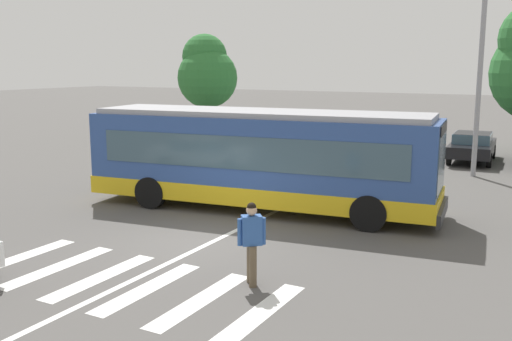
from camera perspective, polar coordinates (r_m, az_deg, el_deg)
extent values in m
plane|color=#514F4C|center=(15.03, -5.64, -6.83)|extent=(160.00, 160.00, 0.00)
cylinder|color=black|center=(18.18, 12.42, -2.37)|extent=(1.03, 0.42, 1.00)
cylinder|color=black|center=(15.93, 10.99, -4.11)|extent=(1.03, 0.42, 1.00)
cylinder|color=black|center=(20.39, -6.77, -0.83)|extent=(1.03, 0.42, 1.00)
cylinder|color=black|center=(18.41, -10.27, -2.13)|extent=(1.03, 0.42, 1.00)
cube|color=#2D4C8E|center=(17.80, 0.37, 1.29)|extent=(10.86, 3.80, 2.55)
cube|color=gold|center=(17.99, 0.37, -1.85)|extent=(10.97, 3.83, 0.55)
cube|color=#3D5666|center=(17.76, 0.38, 2.27)|extent=(9.60, 3.69, 0.96)
cube|color=#3D5666|center=(16.59, 17.71, 0.85)|extent=(0.31, 2.23, 1.63)
cube|color=black|center=(16.47, 17.88, 3.91)|extent=(0.29, 1.93, 0.28)
cube|color=#99999E|center=(17.64, 0.38, 5.65)|extent=(10.41, 3.54, 0.16)
cube|color=#28282B|center=(16.86, 17.81, -3.87)|extent=(0.42, 2.55, 0.36)
cylinder|color=brown|center=(12.08, -0.53, -9.00)|extent=(0.16, 0.16, 0.85)
cylinder|color=brown|center=(11.84, -0.32, -9.41)|extent=(0.16, 0.16, 0.85)
cube|color=#2D569E|center=(11.73, -0.43, -5.86)|extent=(0.47, 0.45, 0.60)
cylinder|color=#2D569E|center=(11.70, -1.59, -6.06)|extent=(0.10, 0.10, 0.55)
cylinder|color=#2D569E|center=(11.78, 0.72, -5.94)|extent=(0.10, 0.10, 0.55)
sphere|color=tan|center=(11.63, -0.43, -3.92)|extent=(0.22, 0.22, 0.22)
sphere|color=black|center=(11.61, -0.43, -3.61)|extent=(0.19, 0.19, 0.19)
cylinder|color=black|center=(34.14, 0.93, 3.44)|extent=(0.24, 0.65, 0.64)
cylinder|color=black|center=(33.49, 3.54, 3.28)|extent=(0.24, 0.65, 0.64)
cylinder|color=black|center=(31.65, -1.18, 2.89)|extent=(0.24, 0.65, 0.64)
cylinder|color=black|center=(30.94, 1.60, 2.71)|extent=(0.24, 0.65, 0.64)
cube|color=#B7BABF|center=(32.50, 1.25, 3.65)|extent=(2.08, 4.60, 0.52)
cube|color=#3D5666|center=(32.37, 1.19, 4.48)|extent=(1.72, 2.25, 0.44)
cube|color=#B7BABF|center=(32.35, 1.19, 4.81)|extent=(1.64, 2.07, 0.09)
cylinder|color=black|center=(32.89, 5.29, 3.13)|extent=(0.21, 0.64, 0.64)
cylinder|color=black|center=(32.24, 8.00, 2.93)|extent=(0.21, 0.64, 0.64)
cylinder|color=black|center=(30.38, 3.12, 2.56)|extent=(0.21, 0.64, 0.64)
cylinder|color=black|center=(29.69, 6.02, 2.34)|extent=(0.21, 0.64, 0.64)
cube|color=#196B70|center=(31.25, 5.64, 3.34)|extent=(1.87, 4.52, 0.52)
cube|color=#3D5666|center=(31.11, 5.59, 4.20)|extent=(1.63, 2.18, 0.44)
cube|color=#196B70|center=(31.09, 5.60, 4.53)|extent=(1.55, 2.00, 0.09)
cylinder|color=black|center=(31.47, 9.49, 2.71)|extent=(0.21, 0.64, 0.64)
cylinder|color=black|center=(30.94, 12.40, 2.48)|extent=(0.21, 0.64, 0.64)
cylinder|color=black|center=(28.89, 7.57, 2.08)|extent=(0.21, 0.64, 0.64)
cylinder|color=black|center=(28.31, 10.71, 1.82)|extent=(0.21, 0.64, 0.64)
cube|color=#234293|center=(29.84, 10.09, 2.90)|extent=(1.88, 4.52, 0.52)
cube|color=#3D5666|center=(29.70, 10.06, 3.80)|extent=(1.63, 2.18, 0.44)
cube|color=#234293|center=(29.68, 10.07, 4.15)|extent=(1.56, 2.00, 0.09)
cylinder|color=black|center=(31.27, 14.17, 2.49)|extent=(0.23, 0.65, 0.64)
cylinder|color=black|center=(30.98, 17.20, 2.26)|extent=(0.23, 0.65, 0.64)
cylinder|color=black|center=(28.58, 12.99, 1.82)|extent=(0.23, 0.65, 0.64)
cylinder|color=black|center=(28.25, 16.29, 1.57)|extent=(0.23, 0.65, 0.64)
cube|color=white|center=(29.71, 15.20, 2.66)|extent=(2.03, 4.58, 0.52)
cube|color=#3D5666|center=(29.57, 15.21, 3.56)|extent=(1.70, 2.23, 0.44)
cube|color=white|center=(29.55, 15.23, 3.92)|extent=(1.62, 2.05, 0.09)
cylinder|color=black|center=(30.13, 19.04, 1.95)|extent=(0.24, 0.65, 0.64)
cylinder|color=black|center=(30.01, 22.22, 1.71)|extent=(0.24, 0.65, 0.64)
cylinder|color=black|center=(27.39, 18.40, 1.19)|extent=(0.24, 0.65, 0.64)
cylinder|color=black|center=(27.25, 21.89, 0.93)|extent=(0.24, 0.65, 0.64)
cube|color=black|center=(28.64, 20.43, 2.10)|extent=(2.11, 4.61, 0.52)
cube|color=#3D5666|center=(28.49, 20.48, 3.03)|extent=(1.74, 2.26, 0.44)
cube|color=black|center=(28.47, 20.50, 3.40)|extent=(1.65, 2.07, 0.09)
cylinder|color=#939399|center=(24.61, 21.27, 11.48)|extent=(0.20, 0.20, 10.42)
cylinder|color=brown|center=(35.72, -4.73, 5.11)|extent=(0.36, 0.36, 2.37)
sphere|color=#2D7033|center=(35.58, -4.79, 9.04)|extent=(3.61, 3.61, 3.61)
sphere|color=#2D7033|center=(35.87, -5.06, 11.07)|extent=(2.71, 2.71, 2.71)
cube|color=silver|center=(14.72, -22.22, -7.93)|extent=(0.45, 3.04, 0.01)
cube|color=silver|center=(13.79, -18.84, -8.93)|extent=(0.45, 3.04, 0.01)
cube|color=silver|center=(12.92, -14.96, -10.03)|extent=(0.45, 3.04, 0.01)
cube|color=silver|center=(12.12, -10.51, -11.23)|extent=(0.45, 3.04, 0.01)
cube|color=silver|center=(11.40, -5.43, -12.51)|extent=(0.45, 3.04, 0.01)
cube|color=silver|center=(10.79, 0.33, -13.84)|extent=(0.45, 3.04, 0.01)
cube|color=silver|center=(16.46, -0.60, -5.24)|extent=(0.16, 24.00, 0.01)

